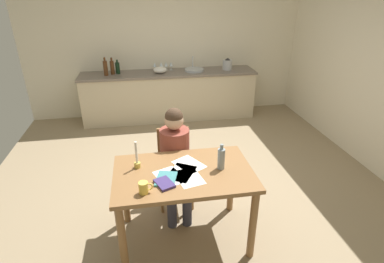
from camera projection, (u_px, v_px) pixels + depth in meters
ground_plane at (188, 183)px, 4.02m from camera, size 5.20×5.20×0.04m
wall_back at (166, 46)px, 5.77m from camera, size 5.20×0.12×2.60m
kitchen_counter at (169, 95)px, 5.81m from camera, size 3.22×0.64×0.90m
dining_table at (184, 183)px, 2.84m from camera, size 1.27×0.80×0.79m
chair_at_table at (175, 163)px, 3.49m from camera, size 0.41×0.41×0.88m
person_seated at (175, 155)px, 3.28m from camera, size 0.33×0.60×1.19m
coffee_mug at (144, 188)px, 2.48m from camera, size 0.12×0.08×0.10m
candlestick at (137, 160)px, 2.83m from camera, size 0.06×0.06×0.27m
book_magazine at (164, 183)px, 2.60m from camera, size 0.19×0.22×0.02m
book_cookery at (166, 179)px, 2.67m from camera, size 0.23×0.27×0.02m
paper_letter at (170, 177)px, 2.71m from camera, size 0.31×0.35×0.00m
paper_bill at (181, 173)px, 2.77m from camera, size 0.33×0.36×0.00m
paper_envelope at (189, 177)px, 2.70m from camera, size 0.27×0.34×0.00m
paper_receipt at (189, 164)px, 2.90m from camera, size 0.33×0.36×0.00m
wine_bottle_on_table at (221, 158)px, 2.80m from camera, size 0.07×0.07×0.25m
sink_unit at (194, 70)px, 5.68m from camera, size 0.36×0.36×0.24m
bottle_oil at (105, 68)px, 5.34m from camera, size 0.07×0.07×0.32m
bottle_vinegar at (112, 67)px, 5.43m from camera, size 0.07×0.07×0.30m
bottle_wine_red at (118, 68)px, 5.48m from camera, size 0.08×0.08×0.25m
mixing_bowl at (160, 70)px, 5.54m from camera, size 0.24×0.24×0.11m
stovetop_kettle at (227, 64)px, 5.75m from camera, size 0.18×0.18×0.22m
wine_glass_near_sink at (171, 64)px, 5.71m from camera, size 0.07×0.07×0.15m
wine_glass_by_kettle at (166, 64)px, 5.70m from camera, size 0.07×0.07×0.15m
wine_glass_back_left at (161, 65)px, 5.68m from camera, size 0.07×0.07×0.15m
wine_glass_back_right at (155, 65)px, 5.67m from camera, size 0.07×0.07×0.15m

